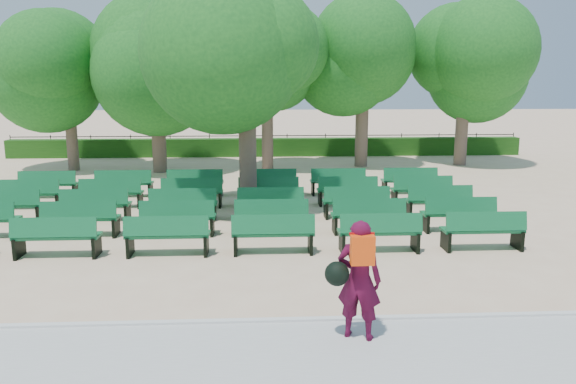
{
  "coord_description": "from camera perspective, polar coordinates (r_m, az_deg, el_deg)",
  "views": [
    {
      "loc": [
        -0.52,
        -14.57,
        3.81
      ],
      "look_at": [
        0.21,
        -1.0,
        1.1
      ],
      "focal_mm": 35.0,
      "sensor_mm": 36.0,
      "label": 1
    }
  ],
  "objects": [
    {
      "name": "ground",
      "position": [
        15.07,
        -1.01,
        -3.37
      ],
      "size": [
        120.0,
        120.0,
        0.0
      ],
      "primitive_type": "plane",
      "color": "beige"
    },
    {
      "name": "tree_line",
      "position": [
        24.87,
        -1.86,
        2.46
      ],
      "size": [
        21.8,
        6.8,
        7.04
      ],
      "primitive_type": null,
      "color": "#1E6A1F",
      "rests_on": "ground"
    },
    {
      "name": "person",
      "position": [
        8.31,
        7.07,
        -8.67
      ],
      "size": [
        0.9,
        0.64,
        1.79
      ],
      "rotation": [
        0.0,
        0.0,
        2.75
      ],
      "color": "#4A0A26",
      "rests_on": "ground"
    },
    {
      "name": "hedge",
      "position": [
        28.77,
        -2.05,
        4.57
      ],
      "size": [
        26.0,
        0.7,
        0.9
      ],
      "primitive_type": "cube",
      "color": "#1C4B13",
      "rests_on": "ground"
    },
    {
      "name": "curb",
      "position": [
        9.15,
        0.47,
        -13.0
      ],
      "size": [
        30.0,
        0.12,
        0.1
      ],
      "primitive_type": "cube",
      "color": "silver",
      "rests_on": "ground"
    },
    {
      "name": "tree_among",
      "position": [
        16.27,
        -4.23,
        12.36
      ],
      "size": [
        4.28,
        4.28,
        6.08
      ],
      "color": "brown",
      "rests_on": "ground"
    },
    {
      "name": "fence",
      "position": [
        29.22,
        -2.05,
        3.78
      ],
      "size": [
        26.0,
        0.1,
        1.02
      ],
      "primitive_type": null,
      "color": "black",
      "rests_on": "ground"
    },
    {
      "name": "paving",
      "position": [
        8.12,
        0.99,
        -16.46
      ],
      "size": [
        30.0,
        2.2,
        0.06
      ],
      "primitive_type": "cube",
      "color": "#BBBBB6",
      "rests_on": "ground"
    },
    {
      "name": "bench_array",
      "position": [
        15.79,
        -6.1,
        -2.39
      ],
      "size": [
        1.87,
        0.69,
        1.16
      ],
      "rotation": [
        0.0,
        0.0,
        0.07
      ],
      "color": "#116334",
      "rests_on": "ground"
    }
  ]
}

